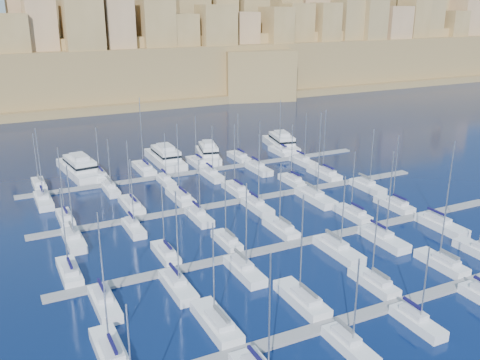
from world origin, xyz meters
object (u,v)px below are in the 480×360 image
motor_yacht_c (208,153)px  motor_yacht_d (281,143)px  sailboat_4 (442,263)px  motor_yacht_b (165,157)px  sailboat_2 (302,299)px  motor_yacht_a (80,168)px  sailboat_0 (111,353)px

motor_yacht_c → motor_yacht_d: same height
sailboat_4 → motor_yacht_c: sailboat_4 is taller
sailboat_4 → motor_yacht_b: (-19.53, 70.89, 0.99)m
sailboat_2 → motor_yacht_a: size_ratio=0.80×
sailboat_2 → motor_yacht_b: sailboat_2 is taller
motor_yacht_a → motor_yacht_c: size_ratio=1.25×
motor_yacht_d → motor_yacht_a: bearing=179.1°
motor_yacht_b → motor_yacht_a: bearing=178.9°
motor_yacht_b → sailboat_0: bearing=-113.4°
motor_yacht_a → motor_yacht_b: (20.74, -0.39, 0.00)m
motor_yacht_b → motor_yacht_d: (32.95, -0.49, 0.00)m
sailboat_2 → motor_yacht_c: size_ratio=1.00×
sailboat_4 → motor_yacht_d: size_ratio=0.76×
sailboat_0 → motor_yacht_c: size_ratio=0.84×
sailboat_0 → motor_yacht_a: bearing=82.2°
sailboat_2 → motor_yacht_a: sailboat_2 is taller
motor_yacht_a → motor_yacht_d: size_ratio=1.09×
sailboat_2 → motor_yacht_b: size_ratio=0.85×
motor_yacht_a → motor_yacht_d: same height
sailboat_0 → motor_yacht_b: (30.45, 70.47, 0.98)m
sailboat_2 → sailboat_0: bearing=-179.7°
sailboat_0 → motor_yacht_c: bearing=59.0°
motor_yacht_b → sailboat_2: bearing=-94.1°
sailboat_4 → sailboat_0: bearing=179.5°
motor_yacht_a → motor_yacht_d: bearing=-0.9°
sailboat_0 → sailboat_4: 49.98m
motor_yacht_d → sailboat_0: bearing=-132.2°
motor_yacht_b → motor_yacht_c: (10.88, -1.55, 0.00)m
motor_yacht_b → motor_yacht_c: 10.99m
sailboat_4 → motor_yacht_d: sailboat_4 is taller
sailboat_0 → motor_yacht_d: sailboat_0 is taller
motor_yacht_b → motor_yacht_d: size_ratio=1.02×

